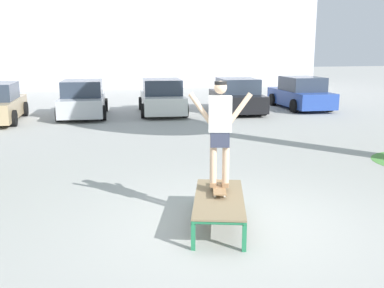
% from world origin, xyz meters
% --- Properties ---
extents(ground_plane, '(120.00, 120.00, 0.00)m').
position_xyz_m(ground_plane, '(0.00, 0.00, 0.00)').
color(ground_plane, '#A8A8A3').
extents(skate_box, '(1.36, 2.05, 0.46)m').
position_xyz_m(skate_box, '(-0.24, 0.00, 0.41)').
color(skate_box, '#237A4C').
rests_on(skate_box, ground).
extents(skateboard, '(0.43, 0.82, 0.09)m').
position_xyz_m(skateboard, '(-0.16, 0.24, 0.54)').
color(skateboard, '#9E754C').
rests_on(skateboard, skate_box).
extents(skater, '(0.97, 0.40, 1.69)m').
position_xyz_m(skater, '(-0.16, 0.24, 1.53)').
color(skater, beige).
rests_on(skater, skateboard).
extents(car_silver, '(2.30, 4.38, 1.50)m').
position_xyz_m(car_silver, '(-1.71, 12.62, 0.69)').
color(car_silver, '#B7BABF').
rests_on(car_silver, ground).
extents(car_white, '(2.33, 4.39, 1.50)m').
position_xyz_m(car_white, '(1.62, 12.48, 0.69)').
color(car_white, silver).
rests_on(car_white, ground).
extents(car_black, '(2.33, 4.39, 1.50)m').
position_xyz_m(car_black, '(4.94, 12.07, 0.69)').
color(car_black, black).
rests_on(car_black, ground).
extents(car_blue, '(2.22, 4.34, 1.50)m').
position_xyz_m(car_blue, '(8.27, 12.27, 0.69)').
color(car_blue, '#28479E').
rests_on(car_blue, ground).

